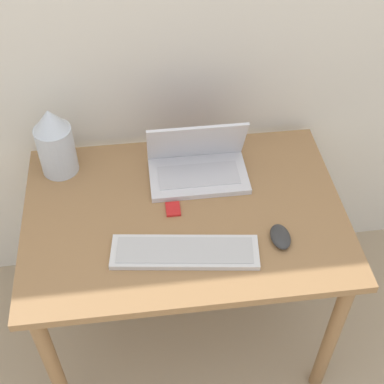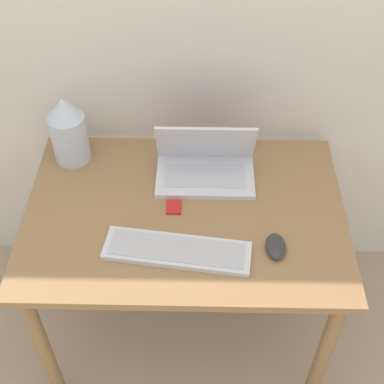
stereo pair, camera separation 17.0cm
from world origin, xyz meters
name	(u,v)px [view 2 (the right image)]	position (x,y,z in m)	size (l,w,h in m)	color
desk	(185,229)	(0.00, 0.37, 0.63)	(1.07, 0.74, 0.72)	olive
laptop	(205,165)	(0.07, 0.54, 0.77)	(0.34, 0.21, 0.21)	silver
keyboard	(177,251)	(-0.02, 0.19, 0.73)	(0.47, 0.18, 0.02)	silver
mouse	(276,246)	(0.29, 0.21, 0.74)	(0.06, 0.10, 0.03)	#2D2D2D
vase	(68,130)	(-0.42, 0.63, 0.85)	(0.13, 0.13, 0.26)	silver
mp3_player	(174,207)	(-0.04, 0.38, 0.73)	(0.05, 0.06, 0.01)	red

